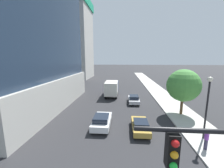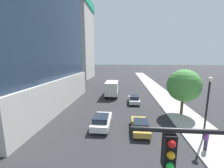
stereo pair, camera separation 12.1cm
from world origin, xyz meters
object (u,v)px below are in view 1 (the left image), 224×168
Objects in this scene: car_silver at (134,99)px; pedestrian_purple_shirt at (206,139)px; box_truck at (112,88)px; car_white at (102,121)px; street_tree at (183,86)px; construction_building at (73,37)px; street_lamp at (208,99)px; car_gold at (140,126)px.

car_silver is 13.81m from pedestrian_purple_shirt.
box_truck is (-4.26, 4.38, 1.12)m from car_silver.
pedestrian_purple_shirt is (9.36, -3.50, 0.34)m from car_white.
car_silver is at bearing 141.58° from street_tree.
construction_building is 6.37× the size of street_lamp.
car_gold is at bearing 169.05° from street_lamp.
street_tree is 1.47× the size of car_silver.
car_white is 10.00m from pedestrian_purple_shirt.
box_truck is at bearing -57.69° from construction_building.
street_lamp is at bearing 66.73° from pedestrian_purple_shirt.
street_tree is 1.45× the size of car_white.
construction_building is at bearing 122.31° from box_truck.
street_tree is at bearing 22.97° from car_white.
construction_building is 52.94m from street_lamp.
pedestrian_purple_shirt reaches higher than car_white.
street_tree is (28.07, -37.15, -12.28)m from construction_building.
street_lamp is 12.99m from car_silver.
car_gold is 0.61× the size of box_truck.
car_gold is at bearing -62.60° from construction_building.
car_gold is at bearing 150.83° from pedestrian_purple_shirt.
pedestrian_purple_shirt is (-0.74, -1.72, -2.95)m from street_lamp.
box_truck is at bearing 138.38° from street_tree.
construction_building is 6.13× the size of street_tree.
car_silver is 10.25m from car_white.
car_gold is 0.95× the size of car_white.
construction_building is 54.74m from pedestrian_purple_shirt.
pedestrian_purple_shirt is at bearing -97.75° from street_tree.
car_silver is 1.05× the size of car_gold.
pedestrian_purple_shirt is at bearing -113.27° from street_lamp.
pedestrian_purple_shirt reaches higher than car_gold.
pedestrian_purple_shirt is (-1.08, -7.93, -3.07)m from street_tree.
construction_building reaches higher than pedestrian_purple_shirt.
construction_building is 9.00× the size of car_silver.
box_truck is (-10.10, 15.49, -2.22)m from street_lamp.
car_silver is at bearing -45.76° from box_truck.
street_tree is 11.84m from car_white.
construction_building is 48.15m from street_tree.
car_silver is at bearing 65.45° from car_white.
car_silver is at bearing 117.72° from street_lamp.
street_tree is 8.57m from pedestrian_purple_shirt.
street_lamp is at bearing -10.03° from car_white.
car_gold is at bearing -90.00° from car_silver.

